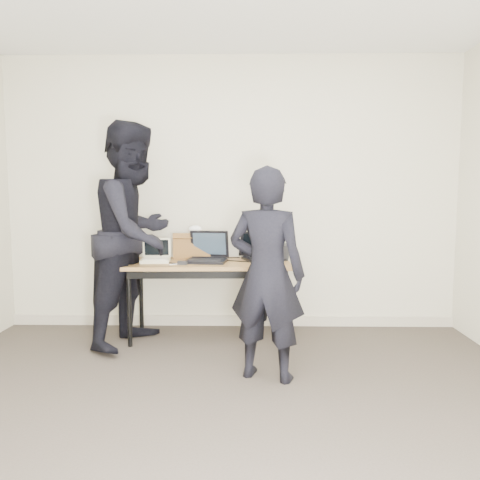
{
  "coord_description": "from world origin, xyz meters",
  "views": [
    {
      "loc": [
        0.18,
        -2.44,
        1.38
      ],
      "look_at": [
        0.1,
        1.6,
        0.95
      ],
      "focal_mm": 35.0,
      "sensor_mm": 36.0,
      "label": 1
    }
  ],
  "objects_px": {
    "equipment_box": "(275,252)",
    "person_observer": "(135,234)",
    "person_typist": "(267,274)",
    "laptop_center": "(207,255)",
    "laptop_beige": "(156,257)",
    "leather_satchel": "(192,245)",
    "desk": "(209,268)",
    "laptop_right": "(261,253)"
  },
  "relations": [
    {
      "from": "equipment_box",
      "to": "person_observer",
      "type": "xyz_separation_m",
      "value": [
        -1.27,
        -0.36,
        0.2
      ]
    },
    {
      "from": "person_typist",
      "to": "laptop_center",
      "type": "bearing_deg",
      "value": -44.1
    },
    {
      "from": "laptop_beige",
      "to": "equipment_box",
      "type": "relative_size",
      "value": 1.12
    },
    {
      "from": "laptop_center",
      "to": "person_typist",
      "type": "distance_m",
      "value": 1.11
    },
    {
      "from": "equipment_box",
      "to": "person_typist",
      "type": "bearing_deg",
      "value": -96.46
    },
    {
      "from": "person_typist",
      "to": "person_observer",
      "type": "relative_size",
      "value": 0.78
    },
    {
      "from": "leather_satchel",
      "to": "equipment_box",
      "type": "distance_m",
      "value": 0.81
    },
    {
      "from": "laptop_beige",
      "to": "person_typist",
      "type": "relative_size",
      "value": 0.18
    },
    {
      "from": "laptop_beige",
      "to": "person_typist",
      "type": "xyz_separation_m",
      "value": [
        1.0,
        -0.95,
        0.01
      ]
    },
    {
      "from": "desk",
      "to": "laptop_right",
      "type": "distance_m",
      "value": 0.54
    },
    {
      "from": "laptop_beige",
      "to": "laptop_right",
      "type": "height_order",
      "value": "laptop_right"
    },
    {
      "from": "desk",
      "to": "person_typist",
      "type": "bearing_deg",
      "value": -64.08
    },
    {
      "from": "laptop_beige",
      "to": "person_typist",
      "type": "height_order",
      "value": "person_typist"
    },
    {
      "from": "desk",
      "to": "laptop_center",
      "type": "height_order",
      "value": "laptop_center"
    },
    {
      "from": "desk",
      "to": "person_observer",
      "type": "height_order",
      "value": "person_observer"
    },
    {
      "from": "laptop_beige",
      "to": "equipment_box",
      "type": "distance_m",
      "value": 1.14
    },
    {
      "from": "laptop_beige",
      "to": "laptop_right",
      "type": "xyz_separation_m",
      "value": [
        0.99,
        0.18,
        0.02
      ]
    },
    {
      "from": "laptop_center",
      "to": "leather_satchel",
      "type": "bearing_deg",
      "value": 136.39
    },
    {
      "from": "equipment_box",
      "to": "laptop_right",
      "type": "bearing_deg",
      "value": -177.09
    },
    {
      "from": "laptop_center",
      "to": "equipment_box",
      "type": "height_order",
      "value": "laptop_center"
    },
    {
      "from": "laptop_beige",
      "to": "laptop_center",
      "type": "relative_size",
      "value": 0.71
    },
    {
      "from": "laptop_right",
      "to": "person_observer",
      "type": "height_order",
      "value": "person_observer"
    },
    {
      "from": "leather_satchel",
      "to": "laptop_beige",
      "type": "bearing_deg",
      "value": -147.15
    },
    {
      "from": "laptop_beige",
      "to": "laptop_right",
      "type": "distance_m",
      "value": 1.0
    },
    {
      "from": "laptop_right",
      "to": "person_typist",
      "type": "distance_m",
      "value": 1.13
    },
    {
      "from": "laptop_center",
      "to": "leather_satchel",
      "type": "height_order",
      "value": "laptop_center"
    },
    {
      "from": "desk",
      "to": "laptop_beige",
      "type": "xyz_separation_m",
      "value": [
        -0.5,
        0.0,
        0.1
      ]
    },
    {
      "from": "person_observer",
      "to": "equipment_box",
      "type": "bearing_deg",
      "value": -53.7
    },
    {
      "from": "desk",
      "to": "laptop_beige",
      "type": "relative_size",
      "value": 5.38
    },
    {
      "from": "person_typist",
      "to": "leather_satchel",
      "type": "bearing_deg",
      "value": -41.82
    },
    {
      "from": "laptop_beige",
      "to": "person_typist",
      "type": "distance_m",
      "value": 1.38
    },
    {
      "from": "desk",
      "to": "laptop_center",
      "type": "distance_m",
      "value": 0.13
    },
    {
      "from": "laptop_center",
      "to": "person_observer",
      "type": "xyz_separation_m",
      "value": [
        -0.63,
        -0.19,
        0.21
      ]
    },
    {
      "from": "laptop_beige",
      "to": "person_observer",
      "type": "relative_size",
      "value": 0.14
    },
    {
      "from": "laptop_right",
      "to": "person_typist",
      "type": "height_order",
      "value": "person_typist"
    },
    {
      "from": "laptop_center",
      "to": "person_typist",
      "type": "xyz_separation_m",
      "value": [
        0.52,
        -0.98,
        -0.01
      ]
    },
    {
      "from": "desk",
      "to": "person_observer",
      "type": "relative_size",
      "value": 0.77
    },
    {
      "from": "person_observer",
      "to": "laptop_beige",
      "type": "bearing_deg",
      "value": -20.47
    },
    {
      "from": "laptop_right",
      "to": "person_typist",
      "type": "relative_size",
      "value": 0.29
    },
    {
      "from": "laptop_beige",
      "to": "laptop_center",
      "type": "bearing_deg",
      "value": -1.77
    },
    {
      "from": "person_typist",
      "to": "desk",
      "type": "bearing_deg",
      "value": -44.06
    },
    {
      "from": "laptop_right",
      "to": "equipment_box",
      "type": "relative_size",
      "value": 1.8
    }
  ]
}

